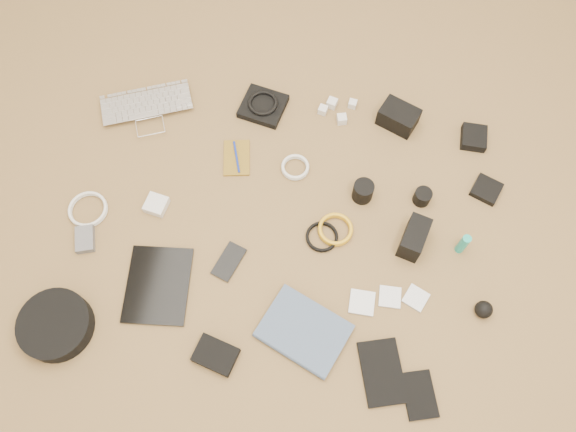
% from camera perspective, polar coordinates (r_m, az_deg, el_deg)
% --- Properties ---
extents(laptop, '(0.39, 0.34, 0.03)m').
position_cam_1_polar(laptop, '(2.13, -13.99, 9.98)').
color(laptop, silver).
rests_on(laptop, ground).
extents(headphone_pouch, '(0.18, 0.17, 0.03)m').
position_cam_1_polar(headphone_pouch, '(2.09, -2.54, 11.08)').
color(headphone_pouch, black).
rests_on(headphone_pouch, ground).
extents(headphones, '(0.14, 0.14, 0.01)m').
position_cam_1_polar(headphones, '(2.07, -2.57, 11.40)').
color(headphones, black).
rests_on(headphones, headphone_pouch).
extents(charger_a, '(0.04, 0.04, 0.03)m').
position_cam_1_polar(charger_a, '(2.10, 4.49, 11.36)').
color(charger_a, silver).
rests_on(charger_a, ground).
extents(charger_b, '(0.04, 0.04, 0.03)m').
position_cam_1_polar(charger_b, '(2.06, 5.48, 9.77)').
color(charger_b, silver).
rests_on(charger_b, ground).
extents(charger_c, '(0.03, 0.03, 0.03)m').
position_cam_1_polar(charger_c, '(2.11, 6.58, 11.25)').
color(charger_c, silver).
rests_on(charger_c, ground).
extents(charger_d, '(0.04, 0.04, 0.03)m').
position_cam_1_polar(charger_d, '(2.08, 3.56, 10.70)').
color(charger_d, silver).
rests_on(charger_d, ground).
extents(dslr_camera, '(0.16, 0.14, 0.08)m').
position_cam_1_polar(dslr_camera, '(2.07, 11.16, 9.85)').
color(dslr_camera, black).
rests_on(dslr_camera, ground).
extents(lens_pouch, '(0.09, 0.10, 0.03)m').
position_cam_1_polar(lens_pouch, '(2.12, 18.35, 7.58)').
color(lens_pouch, black).
rests_on(lens_pouch, ground).
extents(notebook_olive, '(0.12, 0.16, 0.01)m').
position_cam_1_polar(notebook_olive, '(1.99, -5.24, 5.91)').
color(notebook_olive, brown).
rests_on(notebook_olive, ground).
extents(pen_blue, '(0.05, 0.12, 0.01)m').
position_cam_1_polar(pen_blue, '(1.99, -5.25, 6.02)').
color(pen_blue, '#142BA4').
rests_on(pen_blue, notebook_olive).
extents(cable_white_a, '(0.11, 0.11, 0.01)m').
position_cam_1_polar(cable_white_a, '(1.96, 0.74, 4.89)').
color(cable_white_a, silver).
rests_on(cable_white_a, ground).
extents(lens_a, '(0.08, 0.08, 0.07)m').
position_cam_1_polar(lens_a, '(1.90, 7.62, 2.51)').
color(lens_a, black).
rests_on(lens_a, ground).
extents(lens_b, '(0.07, 0.07, 0.05)m').
position_cam_1_polar(lens_b, '(1.94, 13.49, 1.92)').
color(lens_b, black).
rests_on(lens_b, ground).
extents(card_reader, '(0.12, 0.12, 0.02)m').
position_cam_1_polar(card_reader, '(2.03, 19.51, 2.55)').
color(card_reader, black).
rests_on(card_reader, ground).
extents(power_brick, '(0.08, 0.08, 0.03)m').
position_cam_1_polar(power_brick, '(1.94, -13.23, 1.13)').
color(power_brick, silver).
rests_on(power_brick, ground).
extents(cable_white_b, '(0.14, 0.14, 0.01)m').
position_cam_1_polar(cable_white_b, '(2.01, -19.61, 0.56)').
color(cable_white_b, silver).
rests_on(cable_white_b, ground).
extents(cable_black, '(0.13, 0.13, 0.01)m').
position_cam_1_polar(cable_black, '(1.86, 3.46, -2.17)').
color(cable_black, black).
rests_on(cable_black, ground).
extents(cable_yellow, '(0.12, 0.12, 0.01)m').
position_cam_1_polar(cable_yellow, '(1.87, 4.82, -1.45)').
color(cable_yellow, gold).
rests_on(cable_yellow, ground).
extents(flash, '(0.10, 0.14, 0.09)m').
position_cam_1_polar(flash, '(1.85, 12.68, -2.17)').
color(flash, black).
rests_on(flash, ground).
extents(lens_cleaner, '(0.04, 0.04, 0.10)m').
position_cam_1_polar(lens_cleaner, '(1.88, 17.35, -2.73)').
color(lens_cleaner, '#19A593').
rests_on(lens_cleaner, ground).
extents(battery_charger, '(0.08, 0.10, 0.03)m').
position_cam_1_polar(battery_charger, '(1.96, -19.92, -2.23)').
color(battery_charger, '#5A5B5F').
rests_on(battery_charger, ground).
extents(tablet, '(0.22, 0.28, 0.01)m').
position_cam_1_polar(tablet, '(1.84, -13.07, -6.85)').
color(tablet, black).
rests_on(tablet, ground).
extents(phone, '(0.10, 0.14, 0.01)m').
position_cam_1_polar(phone, '(1.83, -6.02, -4.63)').
color(phone, black).
rests_on(phone, ground).
extents(filter_case_left, '(0.08, 0.08, 0.01)m').
position_cam_1_polar(filter_case_left, '(1.80, 7.51, -8.72)').
color(filter_case_left, silver).
rests_on(filter_case_left, ground).
extents(filter_case_mid, '(0.07, 0.07, 0.01)m').
position_cam_1_polar(filter_case_mid, '(1.82, 10.31, -8.10)').
color(filter_case_mid, silver).
rests_on(filter_case_mid, ground).
extents(filter_case_right, '(0.09, 0.09, 0.01)m').
position_cam_1_polar(filter_case_right, '(1.83, 12.85, -8.12)').
color(filter_case_right, silver).
rests_on(filter_case_right, ground).
extents(air_blower, '(0.07, 0.07, 0.05)m').
position_cam_1_polar(air_blower, '(1.85, 19.26, -8.96)').
color(air_blower, black).
rests_on(air_blower, ground).
extents(headphone_case, '(0.28, 0.28, 0.06)m').
position_cam_1_polar(headphone_case, '(1.88, -22.53, -10.21)').
color(headphone_case, black).
rests_on(headphone_case, ground).
extents(drive_case, '(0.14, 0.12, 0.03)m').
position_cam_1_polar(drive_case, '(1.75, -7.36, -13.83)').
color(drive_case, black).
rests_on(drive_case, ground).
extents(paperback, '(0.31, 0.27, 0.03)m').
position_cam_1_polar(paperback, '(1.74, -0.04, -14.21)').
color(paperback, '#435571').
rests_on(paperback, ground).
extents(notebook_black_a, '(0.17, 0.22, 0.01)m').
position_cam_1_polar(notebook_black_a, '(1.76, 9.54, -15.38)').
color(notebook_black_a, black).
rests_on(notebook_black_a, ground).
extents(notebook_black_b, '(0.13, 0.16, 0.01)m').
position_cam_1_polar(notebook_black_b, '(1.77, 13.20, -17.28)').
color(notebook_black_b, black).
rests_on(notebook_black_b, ground).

